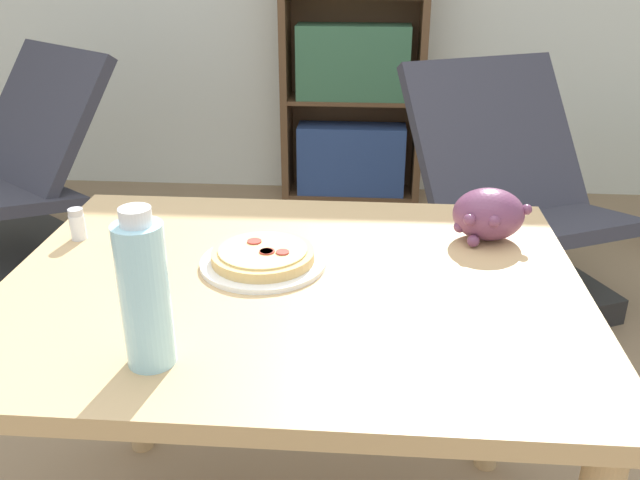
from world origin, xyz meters
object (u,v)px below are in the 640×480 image
(pizza_on_plate, at_px, (263,258))
(drink_bottle, at_px, (145,293))
(lounge_chair_far, at_px, (510,231))
(bookshelf, at_px, (353,58))
(salt_shaker, at_px, (77,224))
(grape_bunch, at_px, (488,215))
(lounge_chair_near, at_px, (15,199))

(pizza_on_plate, distance_m, drink_bottle, 0.37)
(lounge_chair_far, bearing_deg, drink_bottle, -143.16)
(drink_bottle, height_order, bookshelf, bookshelf)
(salt_shaker, height_order, lounge_chair_far, lounge_chair_far)
(pizza_on_plate, relative_size, grape_bunch, 1.53)
(grape_bunch, distance_m, lounge_chair_far, 1.22)
(pizza_on_plate, bearing_deg, lounge_chair_far, 59.07)
(pizza_on_plate, distance_m, grape_bunch, 0.48)
(grape_bunch, height_order, lounge_chair_near, lounge_chair_near)
(grape_bunch, xyz_separation_m, bookshelf, (-0.34, 2.17, -0.04))
(lounge_chair_near, bearing_deg, salt_shaker, -19.71)
(grape_bunch, distance_m, salt_shaker, 0.85)
(bookshelf, bearing_deg, grape_bunch, -80.97)
(drink_bottle, distance_m, lounge_chair_near, 2.18)
(pizza_on_plate, relative_size, lounge_chair_near, 0.24)
(pizza_on_plate, xyz_separation_m, lounge_chair_near, (-1.29, 1.42, -0.46))
(bookshelf, bearing_deg, drink_bottle, -94.67)
(drink_bottle, distance_m, bookshelf, 2.67)
(pizza_on_plate, height_order, salt_shaker, salt_shaker)
(salt_shaker, xyz_separation_m, lounge_chair_near, (-0.89, 1.32, -0.47))
(pizza_on_plate, bearing_deg, lounge_chair_near, 132.40)
(pizza_on_plate, xyz_separation_m, bookshelf, (0.10, 2.33, -0.00))
(salt_shaker, bearing_deg, bookshelf, 77.28)
(drink_bottle, xyz_separation_m, lounge_chair_near, (-1.18, 1.75, -0.56))
(grape_bunch, relative_size, bookshelf, 0.10)
(grape_bunch, relative_size, salt_shaker, 2.37)
(grape_bunch, xyz_separation_m, drink_bottle, (-0.56, -0.49, 0.06))
(drink_bottle, bearing_deg, lounge_chair_near, 123.94)
(bookshelf, bearing_deg, lounge_chair_near, -146.86)
(grape_bunch, height_order, lounge_chair_far, lounge_chair_far)
(drink_bottle, relative_size, bookshelf, 0.16)
(grape_bunch, relative_size, drink_bottle, 0.64)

